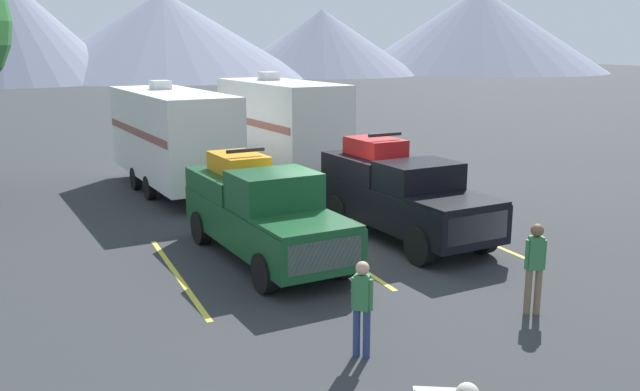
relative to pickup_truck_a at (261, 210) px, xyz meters
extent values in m
plane|color=#2D3033|center=(1.73, -0.40, -1.13)|extent=(240.00, 240.00, 0.00)
cube|color=#144723|center=(0.02, -0.21, -0.28)|extent=(2.37, 5.82, 0.88)
cube|color=#144723|center=(0.18, -2.24, 0.20)|extent=(1.96, 1.73, 0.08)
cube|color=#144723|center=(0.06, -0.72, 0.58)|extent=(1.91, 1.62, 0.85)
cube|color=slate|center=(0.11, -1.31, 0.63)|extent=(1.70, 0.37, 0.63)
cube|color=#144723|center=(-0.11, 1.32, 0.41)|extent=(2.08, 2.76, 0.51)
cube|color=silver|center=(0.25, -3.01, -0.24)|extent=(1.62, 0.19, 0.62)
cylinder|color=black|center=(1.05, -2.06, -0.72)|extent=(0.35, 0.84, 0.82)
cylinder|color=black|center=(-0.70, -2.20, -0.72)|extent=(0.35, 0.84, 0.82)
cylinder|color=black|center=(0.73, 1.79, -0.72)|extent=(0.35, 0.84, 0.82)
cylinder|color=black|center=(-1.02, 1.64, -0.72)|extent=(0.35, 0.84, 0.82)
cube|color=orange|center=(-0.11, 1.32, 0.89)|extent=(1.18, 1.75, 0.45)
cylinder|color=black|center=(0.37, 0.78, 0.89)|extent=(0.22, 0.45, 0.44)
cylinder|color=black|center=(-0.49, 0.71, 0.89)|extent=(0.22, 0.45, 0.44)
cylinder|color=black|center=(0.27, 1.93, 0.89)|extent=(0.22, 0.45, 0.44)
cylinder|color=black|center=(-0.58, 1.86, 0.89)|extent=(0.22, 0.45, 0.44)
cube|color=black|center=(-0.07, 0.85, 1.27)|extent=(0.96, 0.16, 0.08)
cube|color=black|center=(3.81, -0.10, -0.24)|extent=(2.41, 5.50, 0.90)
cube|color=black|center=(3.97, -2.02, 0.26)|extent=(2.02, 1.65, 0.08)
cube|color=black|center=(3.85, -0.58, 0.57)|extent=(1.97, 1.54, 0.72)
cube|color=slate|center=(3.90, -1.14, 0.61)|extent=(1.75, 0.35, 0.53)
cube|color=black|center=(3.69, 1.34, 0.52)|extent=(2.14, 2.61, 0.61)
cube|color=silver|center=(4.03, -2.74, -0.19)|extent=(1.68, 0.20, 0.63)
cylinder|color=black|center=(4.87, -1.84, -0.69)|extent=(0.35, 0.91, 0.89)
cylinder|color=black|center=(3.05, -1.99, -0.69)|extent=(0.35, 0.91, 0.89)
cylinder|color=black|center=(4.57, 1.79, -0.69)|extent=(0.35, 0.91, 0.89)
cylinder|color=black|center=(2.75, 1.64, -0.69)|extent=(0.35, 0.91, 0.89)
cube|color=red|center=(3.69, 1.34, 1.06)|extent=(1.21, 1.66, 0.45)
cylinder|color=black|center=(4.18, 0.84, 1.05)|extent=(0.22, 0.45, 0.44)
cylinder|color=black|center=(3.29, 0.76, 1.05)|extent=(0.22, 0.45, 0.44)
cylinder|color=black|center=(4.09, 1.92, 1.05)|extent=(0.22, 0.45, 0.44)
cylinder|color=black|center=(3.20, 1.84, 1.05)|extent=(0.22, 0.45, 0.44)
cube|color=black|center=(3.73, 0.90, 1.43)|extent=(0.99, 0.16, 0.08)
cube|color=gold|center=(-2.09, -0.45, -1.13)|extent=(0.12, 5.50, 0.01)
cube|color=gold|center=(1.73, -0.45, -1.13)|extent=(0.12, 5.50, 0.01)
cube|color=gold|center=(5.55, -0.45, -1.13)|extent=(0.12, 5.50, 0.01)
cube|color=white|center=(-0.31, 8.06, 0.80)|extent=(2.99, 7.32, 2.81)
cube|color=brown|center=(-1.49, 7.96, 0.94)|extent=(0.64, 6.82, 0.24)
cube|color=silver|center=(-0.41, 9.13, 2.36)|extent=(0.66, 0.75, 0.30)
cube|color=#333333|center=(0.06, 3.91, -0.81)|extent=(0.23, 1.21, 0.12)
cylinder|color=black|center=(0.85, 7.31, -0.75)|extent=(0.29, 0.78, 0.76)
cylinder|color=black|center=(-1.31, 7.11, -0.75)|extent=(0.29, 0.78, 0.76)
cylinder|color=black|center=(0.69, 9.01, -0.75)|extent=(0.29, 0.78, 0.76)
cylinder|color=black|center=(-1.47, 8.82, -0.75)|extent=(0.29, 0.78, 0.76)
cube|color=silver|center=(3.60, 8.18, 0.91)|extent=(2.87, 6.53, 3.03)
cube|color=brown|center=(2.44, 8.07, 1.06)|extent=(0.57, 6.08, 0.24)
cube|color=silver|center=(3.52, 9.13, 2.58)|extent=(0.66, 0.75, 0.30)
cube|color=#333333|center=(3.94, 4.42, -0.81)|extent=(0.23, 1.21, 0.12)
cylinder|color=black|center=(4.73, 7.51, -0.75)|extent=(0.29, 0.78, 0.76)
cylinder|color=black|center=(2.61, 7.32, -0.75)|extent=(0.29, 0.78, 0.76)
cylinder|color=black|center=(4.59, 9.03, -0.75)|extent=(0.29, 0.78, 0.76)
cylinder|color=black|center=(2.48, 8.84, -0.75)|extent=(0.29, 0.78, 0.76)
cylinder|color=#726047|center=(3.35, -5.20, -0.70)|extent=(0.13, 0.13, 0.87)
cylinder|color=#726047|center=(3.51, -5.27, -0.70)|extent=(0.13, 0.13, 0.87)
cube|color=#33723F|center=(3.43, -5.24, 0.04)|extent=(0.32, 0.29, 0.62)
sphere|color=brown|center=(3.43, -5.24, 0.47)|extent=(0.24, 0.24, 0.24)
cylinder|color=#33723F|center=(3.30, -5.17, 0.01)|extent=(0.10, 0.10, 0.55)
cylinder|color=#33723F|center=(3.55, -5.30, 0.01)|extent=(0.10, 0.10, 0.55)
cylinder|color=navy|center=(-0.31, -5.45, -0.73)|extent=(0.12, 0.12, 0.80)
cylinder|color=navy|center=(-0.19, -5.56, -0.73)|extent=(0.12, 0.12, 0.80)
cube|color=#33723F|center=(-0.25, -5.51, -0.04)|extent=(0.30, 0.29, 0.57)
sphere|color=tan|center=(-0.25, -5.51, 0.35)|extent=(0.22, 0.22, 0.22)
cylinder|color=#33723F|center=(-0.34, -5.42, -0.07)|extent=(0.09, 0.09, 0.51)
cylinder|color=#33723F|center=(-0.15, -5.60, -0.07)|extent=(0.09, 0.09, 0.51)
cone|color=gray|center=(-6.13, 81.87, 6.00)|extent=(30.24, 30.24, 14.27)
cone|color=gray|center=(15.05, 84.91, 4.88)|extent=(41.06, 41.06, 12.03)
cone|color=gray|center=(39.94, 85.48, 3.92)|extent=(30.89, 30.89, 10.10)
cone|color=gray|center=(69.14, 84.33, 5.96)|extent=(43.81, 43.81, 14.18)
camera|label=1|loc=(-4.88, -14.28, 3.75)|focal=37.83mm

